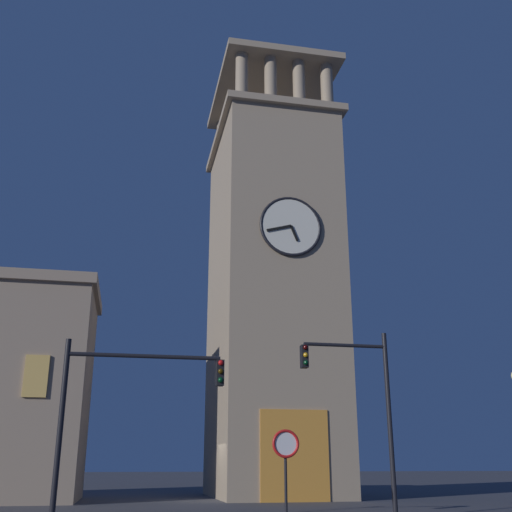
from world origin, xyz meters
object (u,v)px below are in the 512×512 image
Objects in this scene: no_horn_sign at (286,450)px; traffic_signal_mid at (361,393)px; traffic_signal_near at (123,396)px; clocktower at (272,293)px.

traffic_signal_mid is at bearing -146.25° from no_horn_sign.
traffic_signal_mid is at bearing -169.30° from traffic_signal_near.
clocktower is at bearing -90.10° from traffic_signal_mid.
clocktower is 17.83m from no_horn_sign.
clocktower is 4.53× the size of traffic_signal_mid.
traffic_signal_near is at bearing 10.70° from traffic_signal_mid.
traffic_signal_near reaches higher than no_horn_sign.
traffic_signal_mid reaches higher than no_horn_sign.
clocktower reaches higher than no_horn_sign.
traffic_signal_mid is 2.30× the size of no_horn_sign.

